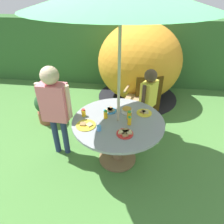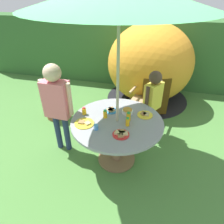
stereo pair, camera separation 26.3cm
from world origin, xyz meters
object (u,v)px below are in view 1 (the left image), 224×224
object	(u,v)px
garden_table	(118,130)
plate_near_right	(125,133)
snack_bowl	(127,110)
plate_back_edge	(86,125)
plate_far_right	(110,110)
juice_bottle_center_back	(106,114)
child_in_pink_shirt	(54,102)
dome_tent	(140,63)
juice_bottle_near_left	(129,115)
potted_plant	(46,107)
child_in_yellow_shirt	(149,95)
wooden_chair	(139,92)
plate_center_front	(144,113)
cup_near	(99,128)
juice_bottle_far_left	(84,113)
juice_bottle_mid_left	(129,121)

from	to	relation	value
garden_table	plate_near_right	bearing A→B (deg)	-68.16
snack_bowl	plate_back_edge	size ratio (longest dim) A/B	0.60
plate_far_right	juice_bottle_center_back	world-z (taller)	juice_bottle_center_back
child_in_pink_shirt	plate_back_edge	world-z (taller)	child_in_pink_shirt
dome_tent	juice_bottle_near_left	size ratio (longest dim) A/B	17.92
potted_plant	juice_bottle_near_left	world-z (taller)	juice_bottle_near_left
juice_bottle_center_back	potted_plant	bearing A→B (deg)	147.74
plate_far_right	juice_bottle_center_back	distance (m)	0.19
child_in_yellow_shirt	wooden_chair	bearing A→B (deg)	-135.17
dome_tent	potted_plant	world-z (taller)	dome_tent
plate_back_edge	plate_center_front	bearing A→B (deg)	27.73
plate_back_edge	cup_near	xyz separation A→B (m)	(0.19, -0.08, 0.03)
potted_plant	child_in_yellow_shirt	size ratio (longest dim) A/B	0.51
plate_center_front	dome_tent	bearing A→B (deg)	92.89
juice_bottle_far_left	juice_bottle_near_left	bearing A→B (deg)	0.27
child_in_pink_shirt	plate_near_right	world-z (taller)	child_in_pink_shirt
potted_plant	plate_back_edge	world-z (taller)	plate_back_edge
child_in_yellow_shirt	plate_center_front	xyz separation A→B (m)	(-0.07, -0.52, -0.03)
dome_tent	child_in_yellow_shirt	bearing A→B (deg)	-97.30
dome_tent	juice_bottle_mid_left	size ratio (longest dim) A/B	18.30
plate_back_edge	wooden_chair	bearing A→B (deg)	64.67
juice_bottle_mid_left	cup_near	distance (m)	0.41
juice_bottle_center_back	juice_bottle_far_left	bearing A→B (deg)	177.92
plate_near_right	cup_near	xyz separation A→B (m)	(-0.33, 0.03, 0.02)
juice_bottle_far_left	plate_back_edge	bearing A→B (deg)	-69.19
wooden_chair	garden_table	bearing A→B (deg)	-90.00
wooden_chair	plate_near_right	distance (m)	1.59
plate_near_right	plate_back_edge	world-z (taller)	same
child_in_pink_shirt	plate_near_right	size ratio (longest dim) A/B	6.84
dome_tent	plate_back_edge	distance (m)	2.38
potted_plant	snack_bowl	world-z (taller)	snack_bowl
snack_bowl	plate_near_right	world-z (taller)	snack_bowl
child_in_pink_shirt	plate_center_front	size ratio (longest dim) A/B	6.57
plate_center_front	plate_back_edge	bearing A→B (deg)	-152.27
potted_plant	juice_bottle_far_left	distance (m)	1.34
potted_plant	juice_bottle_center_back	distance (m)	1.59
child_in_pink_shirt	plate_center_front	xyz separation A→B (m)	(1.24, 0.18, -0.18)
plate_back_edge	plate_far_right	bearing A→B (deg)	56.37
snack_bowl	plate_back_edge	xyz separation A→B (m)	(-0.51, -0.39, -0.03)
child_in_yellow_shirt	plate_far_right	bearing A→B (deg)	-17.54
wooden_chair	child_in_pink_shirt	distance (m)	1.75
juice_bottle_near_left	potted_plant	bearing A→B (deg)	153.63
plate_near_right	dome_tent	bearing A→B (deg)	86.55
plate_near_right	plate_center_front	size ratio (longest dim) A/B	0.96
child_in_yellow_shirt	juice_bottle_far_left	xyz separation A→B (m)	(-0.92, -0.70, 0.01)
wooden_chair	plate_center_front	bearing A→B (deg)	-73.74
juice_bottle_center_back	cup_near	xyz separation A→B (m)	(-0.04, -0.28, -0.02)
potted_plant	plate_near_right	distance (m)	1.99
child_in_yellow_shirt	garden_table	bearing A→B (deg)	-0.00
child_in_yellow_shirt	plate_center_front	size ratio (longest dim) A/B	5.49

